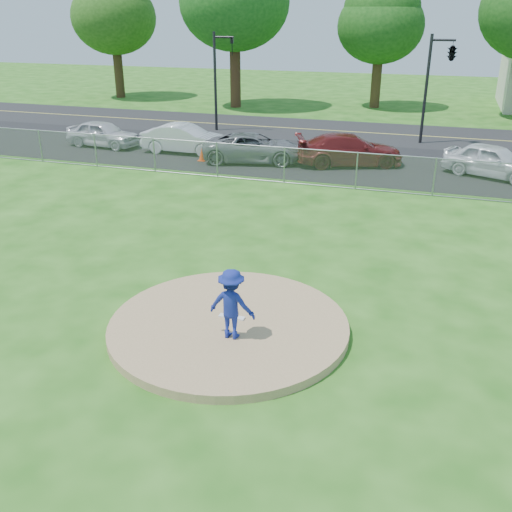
{
  "coord_description": "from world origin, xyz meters",
  "views": [
    {
      "loc": [
        4.03,
        -10.46,
        6.62
      ],
      "look_at": [
        0.0,
        2.0,
        1.0
      ],
      "focal_mm": 40.0,
      "sensor_mm": 36.0,
      "label": 1
    }
  ],
  "objects_px": {
    "tree_center": "(381,14)",
    "traffic_signal_left": "(219,72)",
    "parked_car_pearl": "(493,161)",
    "traffic_signal_center": "(450,54)",
    "parked_car_gray": "(254,148)",
    "parked_car_darkred": "(349,150)",
    "traffic_cone": "(202,154)",
    "pitcher": "(232,304)",
    "parked_car_white": "(185,139)",
    "tree_far_left": "(113,6)",
    "parked_car_silver": "(103,134)"
  },
  "relations": [
    {
      "from": "parked_car_silver",
      "to": "parked_car_darkred",
      "type": "height_order",
      "value": "parked_car_darkred"
    },
    {
      "from": "tree_far_left",
      "to": "parked_car_gray",
      "type": "height_order",
      "value": "tree_far_left"
    },
    {
      "from": "traffic_signal_left",
      "to": "parked_car_pearl",
      "type": "xyz_separation_m",
      "value": [
        15.07,
        -6.31,
        -2.65
      ]
    },
    {
      "from": "traffic_signal_left",
      "to": "traffic_cone",
      "type": "bearing_deg",
      "value": -75.19
    },
    {
      "from": "tree_center",
      "to": "parked_car_white",
      "type": "bearing_deg",
      "value": -111.73
    },
    {
      "from": "parked_car_darkred",
      "to": "parked_car_silver",
      "type": "bearing_deg",
      "value": 68.93
    },
    {
      "from": "parked_car_pearl",
      "to": "parked_car_white",
      "type": "bearing_deg",
      "value": 113.35
    },
    {
      "from": "parked_car_white",
      "to": "tree_far_left",
      "type": "bearing_deg",
      "value": 38.53
    },
    {
      "from": "parked_car_darkred",
      "to": "tree_far_left",
      "type": "bearing_deg",
      "value": 31.02
    },
    {
      "from": "pitcher",
      "to": "parked_car_silver",
      "type": "relative_size",
      "value": 0.39
    },
    {
      "from": "tree_far_left",
      "to": "tree_center",
      "type": "distance_m",
      "value": 21.03
    },
    {
      "from": "tree_center",
      "to": "traffic_signal_left",
      "type": "distance_m",
      "value": 14.63
    },
    {
      "from": "tree_far_left",
      "to": "parked_car_white",
      "type": "bearing_deg",
      "value": -51.36
    },
    {
      "from": "parked_car_white",
      "to": "traffic_cone",
      "type": "bearing_deg",
      "value": -131.36
    },
    {
      "from": "parked_car_silver",
      "to": "parked_car_gray",
      "type": "bearing_deg",
      "value": -89.71
    },
    {
      "from": "traffic_cone",
      "to": "parked_car_silver",
      "type": "xyz_separation_m",
      "value": [
        -6.24,
        1.33,
        0.37
      ]
    },
    {
      "from": "parked_car_pearl",
      "to": "parked_car_gray",
      "type": "bearing_deg",
      "value": 116.98
    },
    {
      "from": "parked_car_darkred",
      "to": "parked_car_white",
      "type": "bearing_deg",
      "value": 69.24
    },
    {
      "from": "parked_car_pearl",
      "to": "traffic_cone",
      "type": "bearing_deg",
      "value": 118.93
    },
    {
      "from": "pitcher",
      "to": "parked_car_darkred",
      "type": "xyz_separation_m",
      "value": [
        -0.22,
        16.41,
        -0.25
      ]
    },
    {
      "from": "traffic_signal_center",
      "to": "parked_car_white",
      "type": "distance_m",
      "value": 14.24
    },
    {
      "from": "tree_center",
      "to": "parked_car_pearl",
      "type": "xyz_separation_m",
      "value": [
        7.31,
        -18.31,
        -5.75
      ]
    },
    {
      "from": "pitcher",
      "to": "parked_car_gray",
      "type": "distance_m",
      "value": 16.32
    },
    {
      "from": "pitcher",
      "to": "parked_car_darkred",
      "type": "height_order",
      "value": "pitcher"
    },
    {
      "from": "tree_center",
      "to": "traffic_signal_left",
      "type": "bearing_deg",
      "value": -122.9
    },
    {
      "from": "pitcher",
      "to": "traffic_cone",
      "type": "height_order",
      "value": "pitcher"
    },
    {
      "from": "parked_car_gray",
      "to": "tree_center",
      "type": "bearing_deg",
      "value": -22.32
    },
    {
      "from": "tree_far_left",
      "to": "parked_car_darkred",
      "type": "distance_m",
      "value": 28.65
    },
    {
      "from": "traffic_signal_center",
      "to": "parked_car_gray",
      "type": "distance_m",
      "value": 11.5
    },
    {
      "from": "traffic_signal_center",
      "to": "pitcher",
      "type": "relative_size",
      "value": 3.58
    },
    {
      "from": "traffic_cone",
      "to": "parked_car_pearl",
      "type": "xyz_separation_m",
      "value": [
        13.09,
        1.18,
        0.4
      ]
    },
    {
      "from": "pitcher",
      "to": "parked_car_silver",
      "type": "distance_m",
      "value": 21.12
    },
    {
      "from": "parked_car_gray",
      "to": "parked_car_white",
      "type": "bearing_deg",
      "value": 67.49
    },
    {
      "from": "pitcher",
      "to": "traffic_signal_left",
      "type": "bearing_deg",
      "value": -65.83
    },
    {
      "from": "parked_car_pearl",
      "to": "traffic_signal_center",
      "type": "bearing_deg",
      "value": 44.14
    },
    {
      "from": "traffic_signal_center",
      "to": "traffic_cone",
      "type": "bearing_deg",
      "value": -145.15
    },
    {
      "from": "traffic_cone",
      "to": "parked_car_pearl",
      "type": "bearing_deg",
      "value": 5.15
    },
    {
      "from": "traffic_signal_left",
      "to": "parked_car_pearl",
      "type": "height_order",
      "value": "traffic_signal_left"
    },
    {
      "from": "parked_car_gray",
      "to": "parked_car_darkred",
      "type": "height_order",
      "value": "parked_car_darkred"
    },
    {
      "from": "parked_car_white",
      "to": "traffic_signal_center",
      "type": "bearing_deg",
      "value": -63.21
    },
    {
      "from": "tree_far_left",
      "to": "parked_car_silver",
      "type": "height_order",
      "value": "tree_far_left"
    },
    {
      "from": "pitcher",
      "to": "traffic_cone",
      "type": "relative_size",
      "value": 2.52
    },
    {
      "from": "parked_car_gray",
      "to": "parked_car_darkred",
      "type": "xyz_separation_m",
      "value": [
        4.41,
        0.76,
        0.05
      ]
    },
    {
      "from": "parked_car_silver",
      "to": "parked_car_pearl",
      "type": "xyz_separation_m",
      "value": [
        19.33,
        -0.15,
        0.03
      ]
    },
    {
      "from": "tree_center",
      "to": "traffic_cone",
      "type": "xyz_separation_m",
      "value": [
        -5.78,
        -19.49,
        -6.15
      ]
    },
    {
      "from": "tree_center",
      "to": "parked_car_pearl",
      "type": "distance_m",
      "value": 20.53
    },
    {
      "from": "parked_car_silver",
      "to": "parked_car_pearl",
      "type": "height_order",
      "value": "parked_car_pearl"
    },
    {
      "from": "tree_far_left",
      "to": "parked_car_white",
      "type": "height_order",
      "value": "tree_far_left"
    },
    {
      "from": "parked_car_gray",
      "to": "parked_car_silver",
      "type": "bearing_deg",
      "value": 72.8
    },
    {
      "from": "tree_far_left",
      "to": "traffic_signal_left",
      "type": "xyz_separation_m",
      "value": [
        13.24,
        -11.0,
        -3.7
      ]
    }
  ]
}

